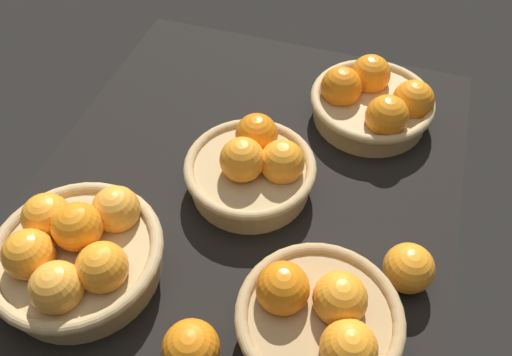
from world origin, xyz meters
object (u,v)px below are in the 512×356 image
object	(u,v)px
basket_far_left	(373,102)
basket_far_right	(319,320)
basket_near_right	(77,253)
loose_orange_back_gap	(191,349)
basket_center	(253,168)
loose_orange_front_gap	(409,268)

from	to	relation	value
basket_far_left	basket_far_right	distance (cm)	45.94
basket_near_right	loose_orange_back_gap	xyz separation A→B (cm)	(7.71, 21.03, -1.12)
basket_center	loose_orange_front_gap	size ratio (longest dim) A/B	2.97
basket_far_right	basket_far_left	bearing A→B (deg)	-179.55
basket_far_left	loose_orange_front_gap	distance (cm)	35.49
basket_far_right	loose_orange_back_gap	xyz separation A→B (cm)	(8.60, -15.00, -0.78)
basket_center	basket_far_right	bearing A→B (deg)	36.16
basket_far_left	loose_orange_back_gap	world-z (taller)	basket_far_left
basket_near_right	basket_far_right	distance (cm)	36.05
basket_near_right	basket_far_left	xyz separation A→B (cm)	(-46.83, 35.68, -0.76)
loose_orange_back_gap	basket_near_right	bearing A→B (deg)	-110.13
loose_orange_back_gap	basket_far_right	bearing A→B (deg)	119.83
loose_orange_back_gap	basket_center	bearing A→B (deg)	-176.63
basket_center	loose_orange_back_gap	size ratio (longest dim) A/B	2.87
loose_orange_front_gap	loose_orange_back_gap	xyz separation A→B (cm)	(20.75, -25.50, 0.13)
basket_far_left	loose_orange_back_gap	distance (cm)	56.47
basket_far_left	basket_far_right	bearing A→B (deg)	0.45
basket_center	basket_near_right	bearing A→B (deg)	-38.63
basket_far_right	basket_near_right	bearing A→B (deg)	-88.58
basket_near_right	loose_orange_back_gap	world-z (taller)	basket_near_right
basket_near_right	loose_orange_back_gap	size ratio (longest dim) A/B	3.30
basket_near_right	basket_far_right	size ratio (longest dim) A/B	1.13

